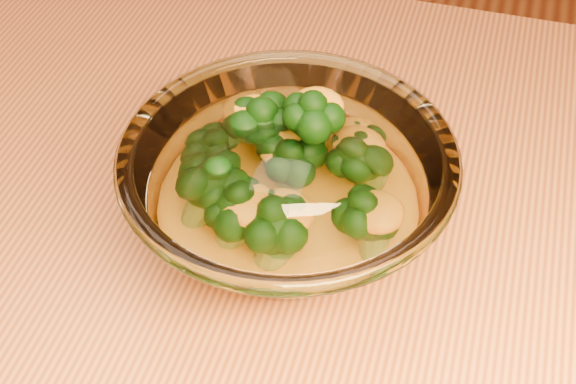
# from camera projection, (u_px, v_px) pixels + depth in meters

# --- Properties ---
(glass_bowl) EXTENTS (0.20, 0.20, 0.09)m
(glass_bowl) POSITION_uv_depth(u_px,v_px,m) (288.00, 197.00, 0.49)
(glass_bowl) COLOR white
(glass_bowl) RESTS_ON table
(cheese_sauce) EXTENTS (0.12, 0.12, 0.03)m
(cheese_sauce) POSITION_uv_depth(u_px,v_px,m) (288.00, 218.00, 0.50)
(cheese_sauce) COLOR orange
(cheese_sauce) RESTS_ON glass_bowl
(broccoli_heap) EXTENTS (0.13, 0.13, 0.07)m
(broccoli_heap) POSITION_uv_depth(u_px,v_px,m) (283.00, 173.00, 0.48)
(broccoli_heap) COLOR black
(broccoli_heap) RESTS_ON cheese_sauce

